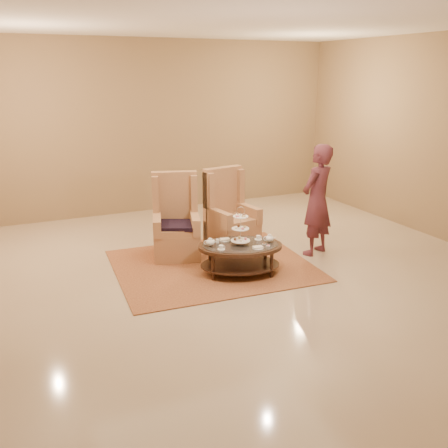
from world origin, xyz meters
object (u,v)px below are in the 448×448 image
tea_table (240,250)px  armchair_left (176,228)px  armchair_right (229,220)px  person (317,200)px

tea_table → armchair_left: bearing=134.7°
armchair_left → armchair_right: bearing=21.6°
armchair_left → person: size_ratio=0.75×
armchair_right → armchair_left: bearing=175.0°
tea_table → armchair_right: armchair_right is taller
armchair_right → person: person is taller
person → armchair_left: bearing=-45.8°
armchair_left → person: 2.29m
armchair_left → person: bearing=-5.4°
armchair_right → person: (1.10, -0.93, 0.45)m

